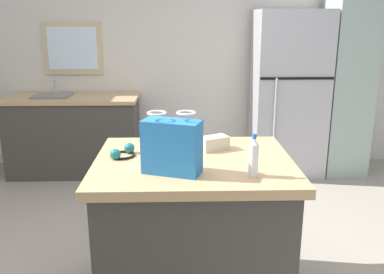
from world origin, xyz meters
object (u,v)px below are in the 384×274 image
(small_box, at_px, (214,143))
(bottle, at_px, (254,158))
(tall_cabinet, at_px, (346,76))
(shopping_bag, at_px, (172,146))
(ear_defenders, at_px, (123,153))
(refrigerator, at_px, (288,94))
(kitchen_island, at_px, (193,230))

(small_box, bearing_deg, bottle, -70.49)
(tall_cabinet, height_order, small_box, tall_cabinet)
(shopping_bag, bearing_deg, small_box, 57.60)
(small_box, distance_m, ear_defenders, 0.57)
(refrigerator, height_order, shopping_bag, refrigerator)
(refrigerator, bearing_deg, shopping_bag, -116.60)
(refrigerator, distance_m, bottle, 2.70)
(tall_cabinet, relative_size, small_box, 12.57)
(refrigerator, xyz_separation_m, bottle, (-0.83, -2.57, 0.12))
(kitchen_island, bearing_deg, bottle, -43.36)
(kitchen_island, relative_size, bottle, 5.02)
(kitchen_island, bearing_deg, ear_defenders, 170.82)
(kitchen_island, bearing_deg, shopping_bag, -118.87)
(shopping_bag, xyz_separation_m, ear_defenders, (-0.30, 0.29, -0.12))
(refrigerator, bearing_deg, tall_cabinet, 0.02)
(kitchen_island, relative_size, shopping_bag, 3.47)
(small_box, bearing_deg, ear_defenders, -168.24)
(bottle, bearing_deg, shopping_bag, 171.11)
(tall_cabinet, relative_size, shopping_bag, 6.63)
(refrigerator, xyz_separation_m, shopping_bag, (-1.25, -2.50, 0.16))
(refrigerator, relative_size, shopping_bag, 5.47)
(ear_defenders, bearing_deg, shopping_bag, -43.54)
(refrigerator, relative_size, tall_cabinet, 0.82)
(kitchen_island, xyz_separation_m, refrigerator, (1.13, 2.29, 0.44))
(kitchen_island, height_order, tall_cabinet, tall_cabinet)
(refrigerator, bearing_deg, kitchen_island, -116.37)
(kitchen_island, distance_m, bottle, 0.70)
(kitchen_island, height_order, refrigerator, refrigerator)
(tall_cabinet, xyz_separation_m, small_box, (-1.64, -2.10, -0.13))
(small_box, bearing_deg, kitchen_island, -126.26)
(bottle, bearing_deg, small_box, 109.51)
(refrigerator, relative_size, ear_defenders, 8.85)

